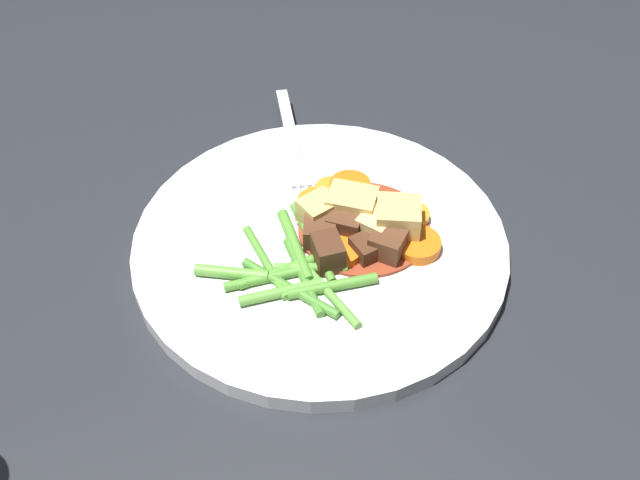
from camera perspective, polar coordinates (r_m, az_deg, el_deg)
The scene contains 32 objects.
ground_plane at distance 0.61m, azimuth 0.00°, elevation -0.91°, with size 3.00×3.00×0.00m, color #26282D.
dinner_plate at distance 0.60m, azimuth 0.00°, elevation -0.46°, with size 0.29×0.29×0.01m, color white.
stew_sauce at distance 0.61m, azimuth 3.19°, elevation 0.88°, with size 0.10×0.10×0.00m, color #93381E.
carrot_slice_0 at distance 0.59m, azimuth 1.72°, elevation -0.52°, with size 0.04×0.04×0.01m, color orange.
carrot_slice_1 at distance 0.59m, azimuth 7.07°, elevation -0.36°, with size 0.03×0.03×0.01m, color orange.
carrot_slice_2 at distance 0.62m, azimuth -0.11°, elevation 2.56°, with size 0.03×0.03×0.01m, color orange.
carrot_slice_3 at distance 0.62m, azimuth 3.65°, elevation 2.56°, with size 0.02×0.02×0.01m, color orange.
carrot_slice_4 at distance 0.63m, azimuth 2.18°, elevation 3.69°, with size 0.03×0.03×0.01m, color orange.
carrot_slice_5 at distance 0.63m, azimuth 0.78°, elevation 3.56°, with size 0.02×0.02×0.01m, color orange.
carrot_slice_6 at distance 0.62m, azimuth 6.64°, elevation 1.69°, with size 0.03×0.03×0.01m, color orange.
potato_chunk_0 at distance 0.60m, azimuth 5.65°, elevation 1.40°, with size 0.03×0.03×0.03m, color #DBBC6B.
potato_chunk_1 at distance 0.60m, azimuth 4.19°, elevation 1.06°, with size 0.03×0.02×0.02m, color #E5CC7A.
potato_chunk_2 at distance 0.61m, azimuth 2.35°, elevation 2.39°, with size 0.03×0.04×0.03m, color #DBBC6B.
potato_chunk_3 at distance 0.60m, azimuth -0.11°, elevation 2.01°, with size 0.03×0.02×0.02m, color #DBBC6B.
meat_chunk_0 at distance 0.58m, azimuth 4.95°, elevation -0.31°, with size 0.03×0.02×0.02m, color #56331E.
meat_chunk_1 at distance 0.59m, azimuth -0.18°, elevation 0.62°, with size 0.02×0.03×0.02m, color #56331E.
meat_chunk_2 at distance 0.60m, azimuth 1.84°, elevation 1.14°, with size 0.02×0.03×0.02m, color #56331E.
meat_chunk_3 at distance 0.57m, azimuth 0.58°, elevation -0.93°, with size 0.03×0.02×0.02m, color #4C2B19.
meat_chunk_4 at distance 0.58m, azimuth 3.40°, elevation -0.65°, with size 0.02×0.02×0.02m, color #4C2B19.
green_bean_0 at distance 0.57m, azimuth -6.42°, elevation -2.38°, with size 0.01×0.01×0.05m, color #66AD42.
green_bean_1 at distance 0.56m, azimuth 0.89°, elevation -3.35°, with size 0.01×0.01×0.07m, color #599E38.
green_bean_2 at distance 0.56m, azimuth -2.80°, elevation -3.78°, with size 0.01×0.01×0.06m, color #66AD42.
green_bean_3 at distance 0.57m, azimuth -2.96°, elevation -2.56°, with size 0.01×0.01×0.08m, color #599E38.
green_bean_4 at distance 0.56m, azimuth -2.18°, elevation -3.48°, with size 0.01×0.01×0.08m, color #4C8E33.
green_bean_5 at distance 0.59m, azimuth -1.81°, elevation -0.39°, with size 0.01×0.01×0.07m, color #599E38.
green_bean_6 at distance 0.59m, azimuth -0.32°, elevation -0.32°, with size 0.01×0.01×0.08m, color #599E38.
green_bean_7 at distance 0.58m, azimuth -3.94°, elevation -1.59°, with size 0.01×0.01×0.08m, color #599E38.
green_bean_8 at distance 0.58m, azimuth -0.69°, elevation -2.00°, with size 0.01×0.01×0.05m, color #66AD42.
green_bean_9 at distance 0.57m, azimuth -2.89°, elevation -2.23°, with size 0.01×0.01×0.07m, color #599E38.
green_bean_10 at distance 0.57m, azimuth -1.22°, elevation -2.65°, with size 0.01×0.01×0.08m, color #4C8E33.
green_bean_11 at distance 0.56m, azimuth 0.66°, elevation -3.87°, with size 0.01×0.01×0.07m, color #66AD42.
fork at distance 0.67m, azimuth -1.78°, elevation 6.09°, with size 0.11×0.15×0.00m.
Camera 1 is at (-0.28, -0.31, 0.45)m, focal length 44.24 mm.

